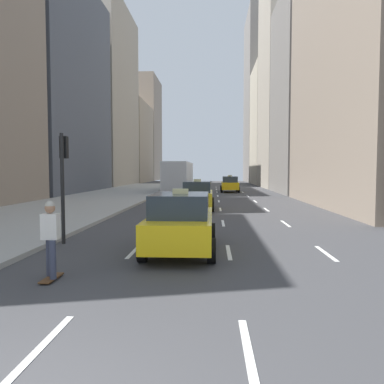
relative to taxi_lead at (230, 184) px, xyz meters
name	(u,v)px	position (x,y,z in m)	size (l,w,h in m)	color
sidewalk_left	(100,199)	(-11.00, -11.27, -0.81)	(8.00, 66.00, 0.15)	#9E9E99
lane_markings	(219,205)	(-1.40, -15.27, -0.87)	(5.72, 56.00, 0.01)	white
building_row_left	(96,108)	(-18.00, 10.38, 10.19)	(6.00, 92.88, 27.26)	gray
building_row_right	(288,92)	(8.00, 9.42, 11.80)	(6.00, 82.30, 33.90)	#4C515B
taxi_lead	(230,184)	(0.00, 0.00, 0.00)	(2.02, 4.40, 1.87)	yellow
taxi_second	(181,222)	(-2.80, -30.28, 0.00)	(2.02, 4.40, 1.87)	yellow
taxi_third	(197,195)	(-2.80, -18.50, 0.00)	(2.02, 4.40, 1.87)	yellow
city_bus	(179,176)	(-5.61, -0.09, 0.91)	(2.80, 11.61, 3.25)	#B7BCC1
skateboarder	(51,237)	(-5.39, -33.28, 0.08)	(0.36, 0.80, 1.75)	brown
traffic_light_pole	(63,170)	(-6.75, -29.18, 1.53)	(0.24, 0.42, 3.60)	black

